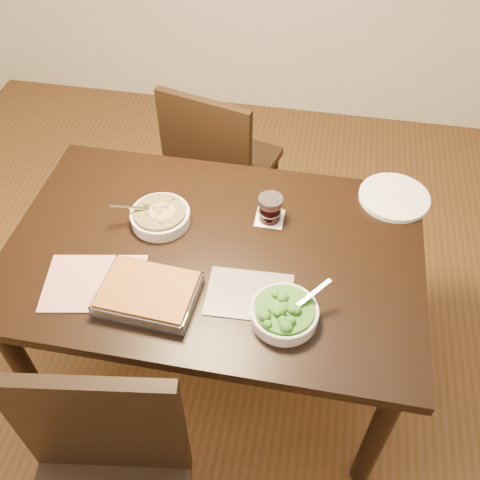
# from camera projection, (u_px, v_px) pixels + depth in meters

# --- Properties ---
(ground) EXTENTS (4.00, 4.00, 0.00)m
(ground) POSITION_uv_depth(u_px,v_px,m) (220.00, 362.00, 2.35)
(ground) COLOR #4D3316
(ground) RESTS_ON ground
(table) EXTENTS (1.40, 0.90, 0.75)m
(table) POSITION_uv_depth(u_px,v_px,m) (214.00, 267.00, 1.87)
(table) COLOR black
(table) RESTS_ON ground
(magazine_a) EXTENTS (0.35, 0.28, 0.01)m
(magazine_a) POSITION_uv_depth(u_px,v_px,m) (95.00, 283.00, 1.70)
(magazine_a) COLOR #A52F37
(magazine_a) RESTS_ON table
(magazine_b) EXTENTS (0.28, 0.20, 0.00)m
(magazine_b) POSITION_uv_depth(u_px,v_px,m) (249.00, 294.00, 1.67)
(magazine_b) COLOR #292A31
(magazine_b) RESTS_ON table
(coaster) EXTENTS (0.10, 0.10, 0.00)m
(coaster) POSITION_uv_depth(u_px,v_px,m) (270.00, 218.00, 1.89)
(coaster) COLOR white
(coaster) RESTS_ON table
(stew_bowl) EXTENTS (0.22, 0.21, 0.08)m
(stew_bowl) POSITION_uv_depth(u_px,v_px,m) (160.00, 216.00, 1.86)
(stew_bowl) COLOR white
(stew_bowl) RESTS_ON table
(broccoli_bowl) EXTENTS (0.21, 0.21, 0.08)m
(broccoli_bowl) POSITION_uv_depth(u_px,v_px,m) (284.00, 313.00, 1.59)
(broccoli_bowl) COLOR white
(broccoli_bowl) RESTS_ON table
(baking_dish) EXTENTS (0.31, 0.23, 0.05)m
(baking_dish) POSITION_uv_depth(u_px,v_px,m) (148.00, 294.00, 1.64)
(baking_dish) COLOR silver
(baking_dish) RESTS_ON table
(wine_tumbler) EXTENTS (0.08, 0.08, 0.09)m
(wine_tumbler) POSITION_uv_depth(u_px,v_px,m) (270.00, 208.00, 1.86)
(wine_tumbler) COLOR black
(wine_tumbler) RESTS_ON coaster
(dinner_plate) EXTENTS (0.26, 0.26, 0.02)m
(dinner_plate) POSITION_uv_depth(u_px,v_px,m) (394.00, 197.00, 1.96)
(dinner_plate) COLOR white
(dinner_plate) RESTS_ON table
(chair_far) EXTENTS (0.52, 0.52, 0.91)m
(chair_far) POSITION_uv_depth(u_px,v_px,m) (218.00, 162.00, 2.48)
(chair_far) COLOR black
(chair_far) RESTS_ON ground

